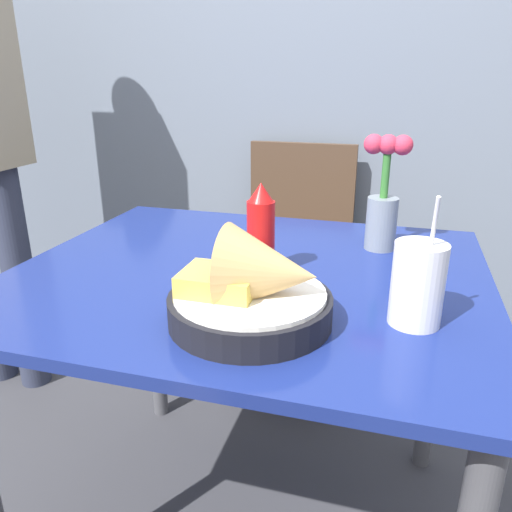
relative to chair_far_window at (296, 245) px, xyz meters
The scene contains 7 objects.
wall_window 0.79m from the chair_far_window, 73.84° to the left, with size 7.00×0.06×2.60m.
dining_table 0.80m from the chair_far_window, 86.05° to the right, with size 1.01×0.86×0.74m.
chair_far_window is the anchor object (origin of this frame).
food_basket 1.07m from the chair_far_window, 82.28° to the right, with size 0.28×0.28×0.17m.
ketchup_bottle 0.86m from the chair_far_window, 83.99° to the right, with size 0.06×0.06×0.20m.
drink_cup 1.07m from the chair_far_window, 67.24° to the right, with size 0.09×0.09×0.23m.
flower_vase 0.73m from the chair_far_window, 60.59° to the right, with size 0.11×0.07×0.27m.
Camera 1 is at (0.30, -0.97, 1.15)m, focal length 35.00 mm.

